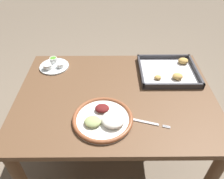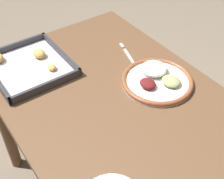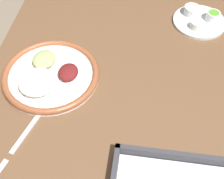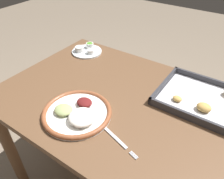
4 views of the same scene
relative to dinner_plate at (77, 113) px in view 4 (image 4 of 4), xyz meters
The scene contains 5 objects.
dining_table 0.25m from the dinner_plate, 72.58° to the left, with size 1.07×0.78×0.76m.
dinner_plate is the anchor object (origin of this frame).
fork 0.20m from the dinner_plate, ahead, with size 0.21×0.07×0.00m.
saucer_plate 0.56m from the dinner_plate, 125.80° to the left, with size 0.18×0.18×0.04m.
baking_tray 0.56m from the dinner_plate, 44.40° to the left, with size 0.34×0.31×0.04m.
Camera 4 is at (0.43, -0.65, 1.40)m, focal length 35.00 mm.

